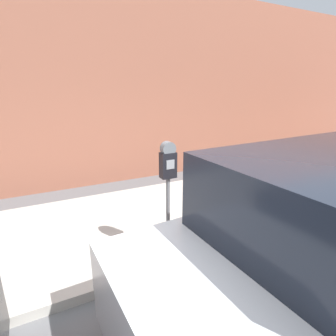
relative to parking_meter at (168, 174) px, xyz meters
name	(u,v)px	position (x,y,z in m)	size (l,w,h in m)	color
sidewalk	(108,228)	(-0.53, 1.18, -1.22)	(24.00, 2.80, 0.13)	#BCB7AD
building_facade	(73,88)	(-0.53, 3.72, 1.04)	(24.00, 0.30, 4.65)	#935642
parking_meter	(168,174)	(0.00, 0.00, 0.00)	(0.19, 0.13, 1.56)	slate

